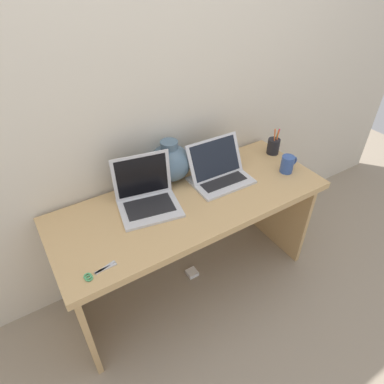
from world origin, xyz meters
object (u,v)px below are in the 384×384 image
at_px(green_vase, 170,162).
at_px(power_brick, 192,273).
at_px(laptop_left, 146,193).
at_px(pen_cup, 273,146).
at_px(coffee_mug, 288,164).
at_px(scissors, 95,274).
at_px(laptop_right, 218,170).

relative_size(green_vase, power_brick, 3.49).
distance_m(laptop_left, pen_cup, 0.93).
bearing_deg(power_brick, laptop_left, 166.38).
bearing_deg(coffee_mug, laptop_left, 168.14).
relative_size(laptop_left, power_brick, 5.05).
distance_m(green_vase, coffee_mug, 0.71).
bearing_deg(coffee_mug, scissors, -173.92).
xyz_separation_m(laptop_left, power_brick, (0.25, -0.06, -0.76)).
relative_size(green_vase, pen_cup, 1.34).
bearing_deg(pen_cup, laptop_right, -174.38).
distance_m(coffee_mug, scissors, 1.26).
bearing_deg(scissors, coffee_mug, 6.08).
relative_size(laptop_left, pen_cup, 1.94).
distance_m(coffee_mug, pen_cup, 0.22).
bearing_deg(coffee_mug, power_brick, 168.87).
xyz_separation_m(coffee_mug, scissors, (-1.25, -0.13, -0.05)).
relative_size(laptop_left, green_vase, 1.45).
xyz_separation_m(laptop_right, coffee_mug, (0.40, -0.16, -0.01)).
bearing_deg(green_vase, coffee_mug, -26.54).
xyz_separation_m(laptop_left, coffee_mug, (0.85, -0.18, -0.01)).
height_order(green_vase, pen_cup, green_vase).
relative_size(pen_cup, power_brick, 2.61).
bearing_deg(pen_cup, green_vase, 171.29).
height_order(green_vase, coffee_mug, green_vase).
xyz_separation_m(green_vase, pen_cup, (0.71, -0.11, -0.06)).
bearing_deg(scissors, power_brick, 21.28).
bearing_deg(scissors, pen_cup, 14.32).
bearing_deg(scissors, laptop_right, 18.93).
bearing_deg(coffee_mug, green_vase, 153.46).
xyz_separation_m(laptop_right, scissors, (-0.85, -0.29, -0.06)).
bearing_deg(green_vase, pen_cup, -8.71).
relative_size(laptop_right, green_vase, 1.42).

